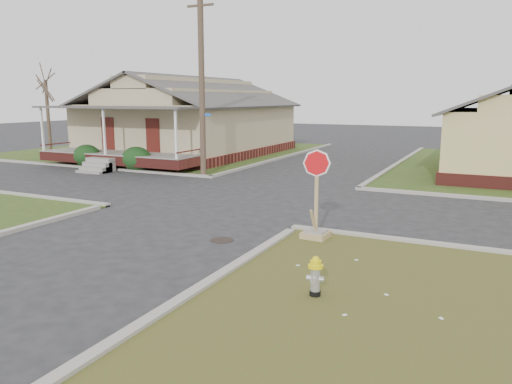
% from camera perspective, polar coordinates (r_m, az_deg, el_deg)
% --- Properties ---
extents(ground, '(120.00, 120.00, 0.00)m').
position_cam_1_polar(ground, '(15.12, -10.25, -3.97)').
color(ground, '#252528').
rests_on(ground, ground).
extents(verge_far_left, '(19.00, 19.00, 0.05)m').
position_cam_1_polar(verge_far_left, '(37.04, -10.20, 4.69)').
color(verge_far_left, '#2D4819').
rests_on(verge_far_left, ground).
extents(curbs, '(80.00, 40.00, 0.12)m').
position_cam_1_polar(curbs, '(19.28, -1.50, -0.63)').
color(curbs, '#9E9A8F').
rests_on(curbs, ground).
extents(manhole, '(0.64, 0.64, 0.01)m').
position_cam_1_polar(manhole, '(13.55, -3.92, -5.51)').
color(manhole, black).
rests_on(manhole, ground).
extents(corner_house, '(10.10, 15.50, 5.30)m').
position_cam_1_polar(corner_house, '(34.09, -7.51, 8.06)').
color(corner_house, maroon).
rests_on(corner_house, ground).
extents(utility_pole, '(1.80, 0.28, 9.00)m').
position_cam_1_polar(utility_pole, '(24.39, -6.23, 12.69)').
color(utility_pole, '#483729').
rests_on(utility_pole, ground).
extents(tree_far_left, '(0.22, 0.22, 4.90)m').
position_cam_1_polar(tree_far_left, '(35.78, -22.65, 7.81)').
color(tree_far_left, '#483729').
rests_on(tree_far_left, verge_far_left).
extents(fire_hydrant, '(0.29, 0.29, 0.79)m').
position_cam_1_polar(fire_hydrant, '(9.69, 6.81, -9.29)').
color(fire_hydrant, black).
rests_on(fire_hydrant, ground).
extents(stop_sign, '(0.68, 0.67, 2.41)m').
position_cam_1_polar(stop_sign, '(13.56, 6.85, -3.09)').
color(stop_sign, '#9E7F56').
rests_on(stop_sign, ground).
extents(hedge_left, '(1.54, 1.26, 1.18)m').
position_cam_1_polar(hedge_left, '(29.20, -18.76, 3.93)').
color(hedge_left, '#143312').
rests_on(hedge_left, verge_far_left).
extents(hedge_right, '(1.56, 1.28, 1.19)m').
position_cam_1_polar(hedge_right, '(26.92, -13.49, 3.69)').
color(hedge_right, '#143312').
rests_on(hedge_right, verge_far_left).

